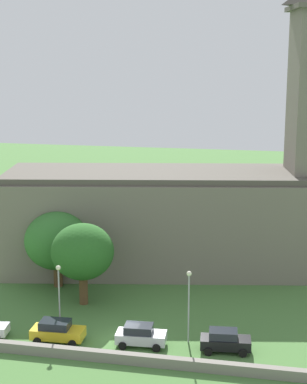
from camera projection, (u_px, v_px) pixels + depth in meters
The scene contains 10 objects.
ground_plane at pixel (157, 281), 68.34m from camera, with size 200.00×200.00×0.00m, color #477538.
church at pixel (197, 195), 71.10m from camera, with size 40.16×17.38×33.06m.
quay_barrier at pixel (112, 357), 50.30m from camera, with size 46.84×0.70×0.87m, color gray.
car_yellow at pixel (57, 331), 53.81m from camera, with size 4.61×2.40×1.89m.
car_silver at pixel (141, 335), 53.00m from camera, with size 4.33×2.38×1.88m.
car_black at pixel (225, 341), 51.99m from camera, with size 4.33×2.41×1.87m.
streetlamp_west_mid at pixel (59, 286), 55.51m from camera, with size 0.44×0.44×6.04m.
streetlamp_central at pixel (189, 294), 52.98m from camera, with size 0.44×0.44×6.41m.
tree_riverside_west at pixel (83, 252), 61.09m from camera, with size 6.16×6.16×8.18m.
tree_churchyard at pixel (57, 241), 65.94m from camera, with size 6.82×6.82×8.13m.
Camera 1 is at (12.66, -48.45, 24.09)m, focal length 58.61 mm.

